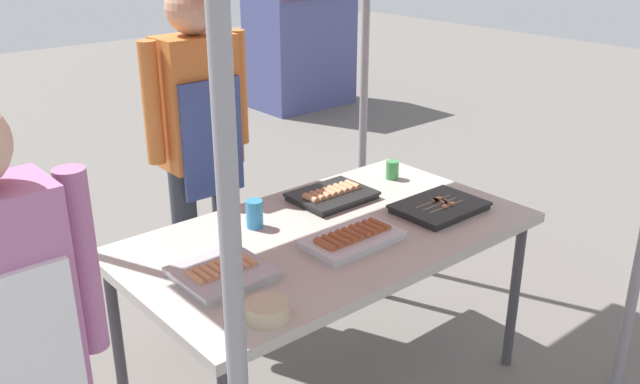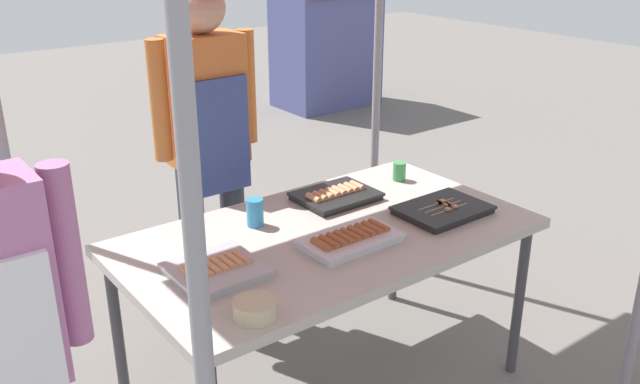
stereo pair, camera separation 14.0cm
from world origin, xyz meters
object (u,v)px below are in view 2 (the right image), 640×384
Objects in this scene: drink_cup_near_edge at (399,171)px; drink_cup_by_wok at (255,212)px; tray_meat_skewers at (443,210)px; condiment_bowl at (255,309)px; tray_grilled_sausages at (216,270)px; vendor_woman at (208,132)px; stall_table at (328,244)px; tray_spring_rolls at (351,239)px; neighbor_stall_left at (326,26)px; tray_pork_links at (336,195)px.

drink_cup_by_wok is at bearing -178.16° from drink_cup_near_edge.
tray_meat_skewers is 3.22× the size of drink_cup_by_wok.
condiment_bowl is (-1.04, -0.20, 0.01)m from tray_meat_skewers.
tray_grilled_sausages is 1.01m from tray_meat_skewers.
drink_cup_near_edge is at bearing 14.37° from tray_grilled_sausages.
tray_meat_skewers is at bearing 120.88° from vendor_woman.
condiment_bowl is 1.57× the size of drink_cup_near_edge.
drink_cup_near_edge is (1.12, 0.29, 0.02)m from tray_grilled_sausages.
tray_grilled_sausages is at bearing 174.00° from tray_meat_skewers.
stall_table is 0.16m from tray_spring_rolls.
vendor_woman is (-0.08, 0.94, 0.20)m from tray_spring_rolls.
neighbor_stall_left reaches higher than tray_grilled_sausages.
drink_cup_near_edge is 0.90m from vendor_woman.
drink_cup_by_wok is at bearing 151.57° from tray_meat_skewers.
drink_cup_near_edge is at bearing 141.32° from vendor_woman.
neighbor_stall_left is (3.01, 3.02, -0.14)m from vendor_woman.
tray_meat_skewers is 0.22× the size of vendor_woman.
drink_cup_by_wok is at bearing 39.17° from tray_grilled_sausages.
condiment_bowl reaches higher than tray_grilled_sausages.
tray_pork_links is 3.92× the size of drink_cup_near_edge.
tray_meat_skewers is at bearing -1.14° from tray_spring_rolls.
stall_table is 0.66m from condiment_bowl.
vendor_woman reaches higher than tray_grilled_sausages.
drink_cup_by_wok is 0.07× the size of vendor_woman.
drink_cup_by_wok is at bearing 131.67° from stall_table.
drink_cup_by_wok reaches higher than tray_spring_rolls.
neighbor_stall_left reaches higher than vendor_woman.
tray_spring_rolls is 0.96m from vendor_woman.
tray_meat_skewers reaches higher than stall_table.
stall_table is 14.24× the size of drink_cup_by_wok.
condiment_bowl is (-0.55, -0.35, 0.08)m from stall_table.
neighbor_stall_left reaches higher than tray_pork_links.
drink_cup_near_edge is at bearing 21.89° from stall_table.
vendor_woman is at bearing 120.88° from tray_meat_skewers.
vendor_woman is (-0.69, 0.55, 0.18)m from drink_cup_near_edge.
tray_meat_skewers is 1.07× the size of tray_pork_links.
stall_table is 0.85m from vendor_woman.
tray_pork_links is 0.91× the size of tray_spring_rolls.
tray_pork_links reaches higher than tray_grilled_sausages.
drink_cup_by_wok is at bearing 118.70° from tray_spring_rolls.
tray_spring_rolls is at bearing -126.51° from neighbor_stall_left.
tray_spring_rolls is (-0.22, -0.37, 0.00)m from tray_pork_links.
tray_pork_links is (-0.26, 0.38, 0.00)m from tray_meat_skewers.
drink_cup_by_wok reaches higher than condiment_bowl.
neighbor_stall_left is at bearing 49.03° from drink_cup_by_wok.
tray_meat_skewers is 0.77m from drink_cup_by_wok.
tray_spring_rolls is 3.30× the size of drink_cup_by_wok.
vendor_woman is (0.47, 1.15, 0.20)m from condiment_bowl.
vendor_woman is (-0.31, 0.56, 0.21)m from tray_pork_links.
neighbor_stall_left reaches higher than drink_cup_by_wok.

